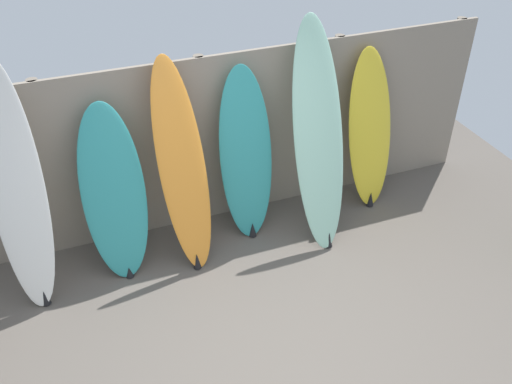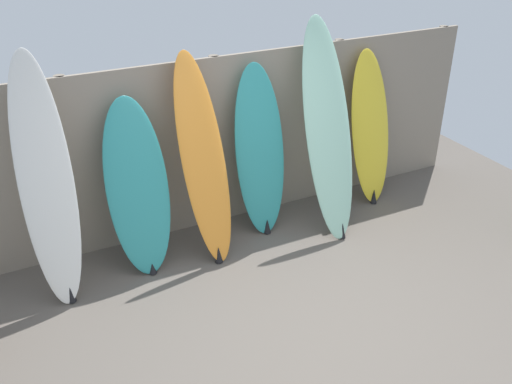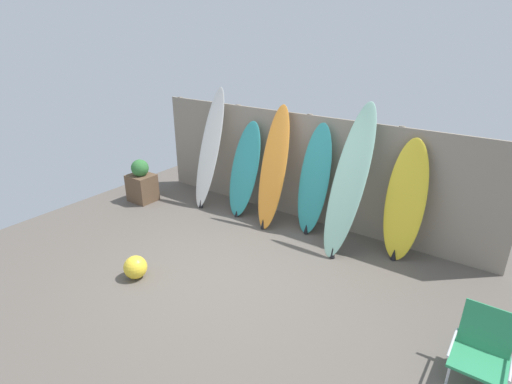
% 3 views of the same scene
% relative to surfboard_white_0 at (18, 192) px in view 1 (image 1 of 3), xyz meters
% --- Properties ---
extents(ground, '(7.68, 7.68, 0.00)m').
position_rel_surfboard_white_0_xyz_m(ground, '(1.74, -1.57, -1.04)').
color(ground, '#5B544C').
extents(fence_back, '(6.08, 0.11, 1.80)m').
position_rel_surfboard_white_0_xyz_m(fence_back, '(1.74, 0.43, -0.14)').
color(fence_back, gray).
rests_on(fence_back, ground).
extents(surfboard_white_0, '(0.52, 0.77, 2.11)m').
position_rel_surfboard_white_0_xyz_m(surfboard_white_0, '(0.00, 0.00, 0.00)').
color(surfboard_white_0, white).
rests_on(surfboard_white_0, ground).
extents(surfboard_teal_1, '(0.62, 0.62, 1.62)m').
position_rel_surfboard_white_0_xyz_m(surfboard_teal_1, '(0.76, 0.02, -0.24)').
color(surfboard_teal_1, teal).
rests_on(surfboard_teal_1, ground).
extents(surfboard_orange_2, '(0.50, 0.73, 1.96)m').
position_rel_surfboard_white_0_xyz_m(surfboard_orange_2, '(1.40, -0.04, -0.08)').
color(surfboard_orange_2, orange).
rests_on(surfboard_orange_2, ground).
extents(surfboard_teal_3, '(0.55, 0.47, 1.75)m').
position_rel_surfboard_white_0_xyz_m(surfboard_teal_3, '(2.06, 0.10, -0.18)').
color(surfboard_teal_3, teal).
rests_on(surfboard_teal_3, ground).
extents(surfboard_seafoam_4, '(0.58, 0.96, 2.14)m').
position_rel_surfboard_white_0_xyz_m(surfboard_seafoam_4, '(2.72, -0.11, 0.02)').
color(surfboard_seafoam_4, '#9ED6BC').
rests_on(surfboard_seafoam_4, ground).
extents(surfboard_yellow_5, '(0.57, 0.49, 1.72)m').
position_rel_surfboard_white_0_xyz_m(surfboard_yellow_5, '(3.45, 0.14, -0.19)').
color(surfboard_yellow_5, yellow).
rests_on(surfboard_yellow_5, ground).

